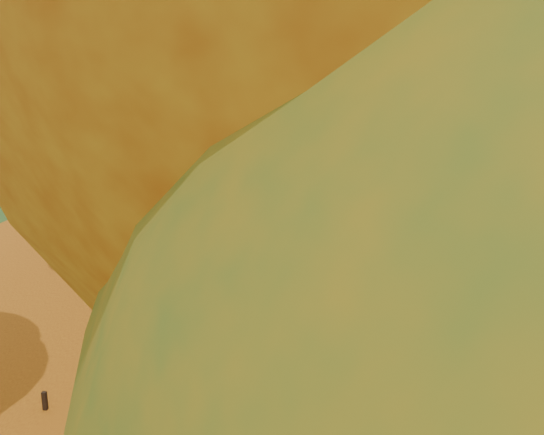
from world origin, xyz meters
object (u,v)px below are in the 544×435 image
(streetlamp_near, at_px, (359,230))
(car_white, at_px, (282,187))
(streetlamp_mid, at_px, (398,117))
(car_silver, at_px, (314,151))
(streetlamp_far, at_px, (409,85))
(car_dark, at_px, (328,137))
(bus, at_px, (287,277))

(streetlamp_near, relative_size, car_white, 2.08)
(streetlamp_mid, bearing_deg, car_silver, 120.02)
(streetlamp_far, xyz_separation_m, car_silver, (-6.30, -11.10, -4.02))
(streetlamp_mid, relative_size, car_dark, 1.76)
(car_silver, bearing_deg, streetlamp_mid, -75.98)
(streetlamp_near, relative_size, car_dark, 1.76)
(bus, relative_size, car_white, 2.89)
(car_silver, bearing_deg, car_white, -105.91)
(streetlamp_mid, bearing_deg, streetlamp_near, -90.00)
(streetlamp_mid, relative_size, bus, 0.72)
(car_white, bearing_deg, streetlamp_far, 59.56)
(streetlamp_mid, relative_size, car_white, 2.08)
(streetlamp_far, xyz_separation_m, bus, (-2.73, -39.22, -3.17))
(streetlamp_mid, distance_m, car_dark, 19.51)
(bus, bearing_deg, car_white, 96.91)
(car_white, distance_m, car_silver, 11.83)
(streetlamp_near, relative_size, bus, 0.72)
(streetlamp_far, xyz_separation_m, car_dark, (-6.30, -3.98, -4.01))
(streetlamp_near, bearing_deg, streetlamp_mid, 90.00)
(bus, distance_m, car_silver, 28.36)
(car_white, bearing_deg, streetlamp_mid, -6.71)
(streetlamp_mid, xyz_separation_m, streetlamp_far, (0.00, 22.00, 0.00))
(streetlamp_near, xyz_separation_m, car_dark, (-6.30, 40.02, -4.01))
(bus, height_order, car_white, bus)
(streetlamp_near, xyz_separation_m, streetlamp_mid, (0.00, 22.00, 0.00))
(streetlamp_near, height_order, streetlamp_far, same)
(car_white, distance_m, car_dark, 18.95)
(car_dark, bearing_deg, car_silver, -81.61)
(streetlamp_mid, relative_size, car_silver, 2.01)
(streetlamp_near, bearing_deg, car_dark, 98.94)
(streetlamp_far, relative_size, car_silver, 2.01)
(streetlamp_mid, xyz_separation_m, bus, (-2.73, -17.22, -3.17))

